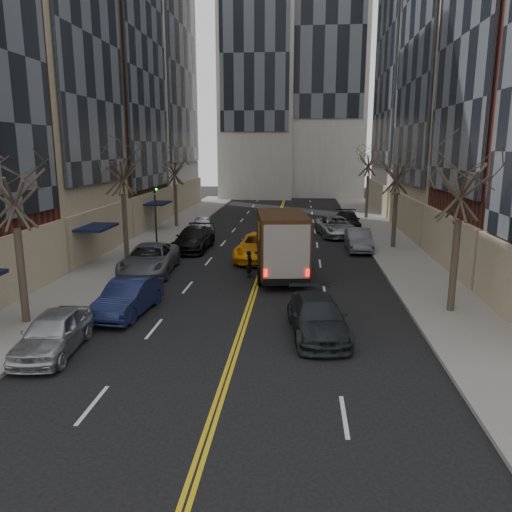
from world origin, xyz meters
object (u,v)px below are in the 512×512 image
(ups_truck, at_px, (281,245))
(taxi, at_px, (260,247))
(observer_sedan, at_px, (317,317))
(pedestrian, at_px, (250,264))

(ups_truck, height_order, taxi, ups_truck)
(ups_truck, distance_m, taxi, 4.63)
(observer_sedan, xyz_separation_m, pedestrian, (-3.46, 8.40, 0.03))
(ups_truck, relative_size, pedestrian, 4.58)
(taxi, distance_m, pedestrian, 4.53)
(ups_truck, height_order, observer_sedan, ups_truck)
(observer_sedan, distance_m, pedestrian, 9.09)
(taxi, height_order, pedestrian, taxi)
(ups_truck, distance_m, pedestrian, 2.04)
(taxi, bearing_deg, observer_sedan, -72.40)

